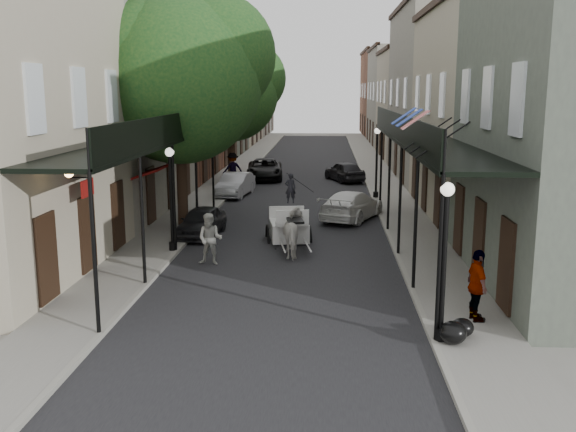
# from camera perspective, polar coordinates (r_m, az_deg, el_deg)

# --- Properties ---
(ground) EXTENTS (140.00, 140.00, 0.00)m
(ground) POSITION_cam_1_polar(r_m,az_deg,el_deg) (17.33, -1.44, -8.53)
(ground) COLOR gray
(ground) RESTS_ON ground
(road) EXTENTS (8.00, 90.00, 0.01)m
(road) POSITION_cam_1_polar(r_m,az_deg,el_deg) (36.74, 1.17, 2.08)
(road) COLOR black
(road) RESTS_ON ground
(sidewalk_left) EXTENTS (2.20, 90.00, 0.12)m
(sidewalk_left) POSITION_cam_1_polar(r_m,az_deg,el_deg) (37.26, -6.54, 2.23)
(sidewalk_left) COLOR gray
(sidewalk_left) RESTS_ON ground
(sidewalk_right) EXTENTS (2.20, 90.00, 0.12)m
(sidewalk_right) POSITION_cam_1_polar(r_m,az_deg,el_deg) (36.88, 8.96, 2.07)
(sidewalk_right) COLOR gray
(sidewalk_right) RESTS_ON ground
(building_row_left) EXTENTS (5.00, 80.00, 10.50)m
(building_row_left) POSITION_cam_1_polar(r_m,az_deg,el_deg) (47.32, -8.96, 10.39)
(building_row_left) COLOR #A39A83
(building_row_left) RESTS_ON ground
(building_row_right) EXTENTS (5.00, 80.00, 10.50)m
(building_row_right) POSITION_cam_1_polar(r_m,az_deg,el_deg) (46.81, 12.44, 10.25)
(building_row_right) COLOR gray
(building_row_right) RESTS_ON ground
(gallery_left) EXTENTS (2.20, 18.05, 4.88)m
(gallery_left) POSITION_cam_1_polar(r_m,az_deg,el_deg) (24.10, -11.57, 6.72)
(gallery_left) COLOR black
(gallery_left) RESTS_ON sidewalk_left
(gallery_right) EXTENTS (2.20, 18.05, 4.88)m
(gallery_right) POSITION_cam_1_polar(r_m,az_deg,el_deg) (23.54, 11.75, 6.61)
(gallery_right) COLOR black
(gallery_right) RESTS_ON sidewalk_right
(tree_near) EXTENTS (7.31, 6.80, 9.63)m
(tree_near) POSITION_cam_1_polar(r_m,az_deg,el_deg) (27.01, -8.77, 12.46)
(tree_near) COLOR #382619
(tree_near) RESTS_ON sidewalk_left
(tree_far) EXTENTS (6.45, 6.00, 8.61)m
(tree_far) POSITION_cam_1_polar(r_m,az_deg,el_deg) (40.81, -4.64, 11.19)
(tree_far) COLOR #382619
(tree_far) RESTS_ON sidewalk_left
(lamppost_right_near) EXTENTS (0.32, 0.32, 3.71)m
(lamppost_right_near) POSITION_cam_1_polar(r_m,az_deg,el_deg) (14.99, 13.70, -3.81)
(lamppost_right_near) COLOR black
(lamppost_right_near) RESTS_ON sidewalk_right
(lamppost_left) EXTENTS (0.32, 0.32, 3.71)m
(lamppost_left) POSITION_cam_1_polar(r_m,az_deg,el_deg) (23.23, -10.35, 1.62)
(lamppost_left) COLOR black
(lamppost_left) RESTS_ON sidewalk_left
(lamppost_right_far) EXTENTS (0.32, 0.32, 3.71)m
(lamppost_right_far) POSITION_cam_1_polar(r_m,az_deg,el_deg) (34.56, 7.88, 4.82)
(lamppost_right_far) COLOR black
(lamppost_right_far) RESTS_ON sidewalk_right
(horse) EXTENTS (1.20, 2.08, 1.65)m
(horse) POSITION_cam_1_polar(r_m,az_deg,el_deg) (22.80, 0.67, -1.51)
(horse) COLOR beige
(horse) RESTS_ON ground
(carriage) EXTENTS (1.92, 2.63, 2.77)m
(carriage) POSITION_cam_1_polar(r_m,az_deg,el_deg) (25.25, -0.02, 0.33)
(carriage) COLOR black
(carriage) RESTS_ON ground
(pedestrian_walking) EXTENTS (0.93, 0.76, 1.76)m
(pedestrian_walking) POSITION_cam_1_polar(r_m,az_deg,el_deg) (21.78, -6.93, -2.05)
(pedestrian_walking) COLOR #B5B5AB
(pedestrian_walking) RESTS_ON ground
(pedestrian_sidewalk_left) EXTENTS (1.47, 1.23, 1.97)m
(pedestrian_sidewalk_left) POSITION_cam_1_polar(r_m,az_deg,el_deg) (38.81, -4.94, 4.18)
(pedestrian_sidewalk_left) COLOR gray
(pedestrian_sidewalk_left) RESTS_ON sidewalk_left
(pedestrian_sidewalk_right) EXTENTS (0.59, 1.13, 1.83)m
(pedestrian_sidewalk_right) POSITION_cam_1_polar(r_m,az_deg,el_deg) (16.77, 16.47, -5.95)
(pedestrian_sidewalk_right) COLOR gray
(pedestrian_sidewalk_right) RESTS_ON sidewalk_right
(car_left_near) EXTENTS (1.79, 3.64, 1.19)m
(car_left_near) POSITION_cam_1_polar(r_m,az_deg,el_deg) (26.06, -7.71, -0.50)
(car_left_near) COLOR black
(car_left_near) RESTS_ON ground
(car_left_mid) EXTENTS (1.86, 4.05, 1.29)m
(car_left_mid) POSITION_cam_1_polar(r_m,az_deg,el_deg) (35.62, -4.71, 2.80)
(car_left_mid) COLOR #AAABB0
(car_left_mid) RESTS_ON ground
(car_left_far) EXTENTS (2.64, 5.03, 1.35)m
(car_left_far) POSITION_cam_1_polar(r_m,az_deg,el_deg) (42.10, -2.09, 4.18)
(car_left_far) COLOR black
(car_left_far) RESTS_ON ground
(car_right_near) EXTENTS (3.42, 4.86, 1.31)m
(car_right_near) POSITION_cam_1_polar(r_m,az_deg,el_deg) (29.29, 5.69, 0.96)
(car_right_near) COLOR silver
(car_right_near) RESTS_ON ground
(car_right_far) EXTENTS (2.85, 4.14, 1.31)m
(car_right_far) POSITION_cam_1_polar(r_m,az_deg,el_deg) (41.39, 5.04, 3.99)
(car_right_far) COLOR black
(car_right_far) RESTS_ON ground
(trash_bags) EXTENTS (0.89, 1.04, 0.53)m
(trash_bags) POSITION_cam_1_polar(r_m,az_deg,el_deg) (15.55, 14.76, -9.83)
(trash_bags) COLOR black
(trash_bags) RESTS_ON sidewalk_right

